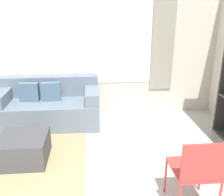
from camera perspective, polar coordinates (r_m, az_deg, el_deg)
name	(u,v)px	position (r m, az deg, el deg)	size (l,w,h in m)	color
wall_back	(74,47)	(4.89, -8.58, 11.47)	(6.76, 0.11, 2.70)	beige
couch_main	(49,107)	(4.74, -14.25, -2.10)	(1.83, 0.85, 0.84)	slate
ottoman	(24,149)	(3.75, -19.51, -10.89)	(0.65, 0.65, 0.37)	#47474C
folding_chair	(197,169)	(2.72, 18.86, -15.02)	(0.44, 0.46, 0.86)	#CC3D38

